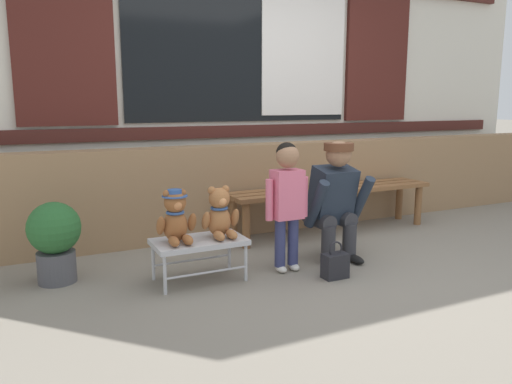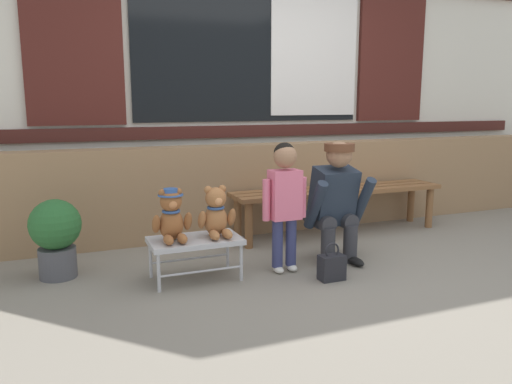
{
  "view_description": "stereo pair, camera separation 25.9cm",
  "coord_description": "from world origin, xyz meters",
  "px_view_note": "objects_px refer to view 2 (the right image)",
  "views": [
    {
      "loc": [
        -2.12,
        -2.83,
        1.24
      ],
      "look_at": [
        -0.45,
        0.6,
        0.55
      ],
      "focal_mm": 34.83,
      "sensor_mm": 36.0,
      "label": 1
    },
    {
      "loc": [
        -1.88,
        -2.94,
        1.24
      ],
      "look_at": [
        -0.45,
        0.6,
        0.55
      ],
      "focal_mm": 34.83,
      "sensor_mm": 36.0,
      "label": 2
    }
  ],
  "objects_px": {
    "small_display_bench": "(195,243)",
    "potted_plant": "(56,234)",
    "wooden_bench_long": "(339,195)",
    "teddy_bear_plain": "(216,214)",
    "child_standing": "(285,193)",
    "adult_crouching": "(336,201)",
    "teddy_bear_with_hat": "(172,216)",
    "handbag_on_ground": "(332,267)"
  },
  "relations": [
    {
      "from": "wooden_bench_long",
      "to": "child_standing",
      "type": "bearing_deg",
      "value": -139.96
    },
    {
      "from": "teddy_bear_with_hat",
      "to": "handbag_on_ground",
      "type": "bearing_deg",
      "value": -19.82
    },
    {
      "from": "small_display_bench",
      "to": "child_standing",
      "type": "relative_size",
      "value": 0.67
    },
    {
      "from": "wooden_bench_long",
      "to": "teddy_bear_plain",
      "type": "xyz_separation_m",
      "value": [
        -1.44,
        -0.71,
        0.09
      ]
    },
    {
      "from": "adult_crouching",
      "to": "small_display_bench",
      "type": "bearing_deg",
      "value": -179.93
    },
    {
      "from": "teddy_bear_plain",
      "to": "child_standing",
      "type": "xyz_separation_m",
      "value": [
        0.5,
        -0.08,
        0.13
      ]
    },
    {
      "from": "wooden_bench_long",
      "to": "potted_plant",
      "type": "bearing_deg",
      "value": -173.02
    },
    {
      "from": "adult_crouching",
      "to": "potted_plant",
      "type": "bearing_deg",
      "value": 168.84
    },
    {
      "from": "teddy_bear_with_hat",
      "to": "teddy_bear_plain",
      "type": "relative_size",
      "value": 1.0
    },
    {
      "from": "teddy_bear_with_hat",
      "to": "adult_crouching",
      "type": "distance_m",
      "value": 1.3
    },
    {
      "from": "wooden_bench_long",
      "to": "child_standing",
      "type": "xyz_separation_m",
      "value": [
        -0.94,
        -0.79,
        0.22
      ]
    },
    {
      "from": "teddy_bear_plain",
      "to": "adult_crouching",
      "type": "height_order",
      "value": "adult_crouching"
    },
    {
      "from": "wooden_bench_long",
      "to": "small_display_bench",
      "type": "bearing_deg",
      "value": -155.99
    },
    {
      "from": "small_display_bench",
      "to": "adult_crouching",
      "type": "xyz_separation_m",
      "value": [
        1.14,
        0.0,
        0.21
      ]
    },
    {
      "from": "wooden_bench_long",
      "to": "handbag_on_ground",
      "type": "distance_m",
      "value": 1.33
    },
    {
      "from": "wooden_bench_long",
      "to": "teddy_bear_with_hat",
      "type": "height_order",
      "value": "teddy_bear_with_hat"
    },
    {
      "from": "small_display_bench",
      "to": "teddy_bear_plain",
      "type": "distance_m",
      "value": 0.25
    },
    {
      "from": "small_display_bench",
      "to": "child_standing",
      "type": "bearing_deg",
      "value": -6.88
    },
    {
      "from": "child_standing",
      "to": "teddy_bear_with_hat",
      "type": "bearing_deg",
      "value": 174.31
    },
    {
      "from": "teddy_bear_with_hat",
      "to": "child_standing",
      "type": "relative_size",
      "value": 0.38
    },
    {
      "from": "handbag_on_ground",
      "to": "wooden_bench_long",
      "type": "bearing_deg",
      "value": 56.93
    },
    {
      "from": "small_display_bench",
      "to": "adult_crouching",
      "type": "relative_size",
      "value": 0.67
    },
    {
      "from": "small_display_bench",
      "to": "child_standing",
      "type": "distance_m",
      "value": 0.74
    },
    {
      "from": "teddy_bear_with_hat",
      "to": "teddy_bear_plain",
      "type": "bearing_deg",
      "value": -0.13
    },
    {
      "from": "handbag_on_ground",
      "to": "potted_plant",
      "type": "relative_size",
      "value": 0.48
    },
    {
      "from": "adult_crouching",
      "to": "handbag_on_ground",
      "type": "relative_size",
      "value": 3.49
    },
    {
      "from": "small_display_bench",
      "to": "teddy_bear_with_hat",
      "type": "height_order",
      "value": "teddy_bear_with_hat"
    },
    {
      "from": "wooden_bench_long",
      "to": "teddy_bear_plain",
      "type": "bearing_deg",
      "value": -153.71
    },
    {
      "from": "small_display_bench",
      "to": "teddy_bear_plain",
      "type": "xyz_separation_m",
      "value": [
        0.16,
        0.0,
        0.2
      ]
    },
    {
      "from": "wooden_bench_long",
      "to": "teddy_bear_with_hat",
      "type": "xyz_separation_m",
      "value": [
        -1.76,
        -0.71,
        0.1
      ]
    },
    {
      "from": "wooden_bench_long",
      "to": "handbag_on_ground",
      "type": "relative_size",
      "value": 7.72
    },
    {
      "from": "potted_plant",
      "to": "wooden_bench_long",
      "type": "bearing_deg",
      "value": 6.98
    },
    {
      "from": "small_display_bench",
      "to": "child_standing",
      "type": "xyz_separation_m",
      "value": [
        0.66,
        -0.08,
        0.33
      ]
    },
    {
      "from": "teddy_bear_with_hat",
      "to": "potted_plant",
      "type": "xyz_separation_m",
      "value": [
        -0.75,
        0.4,
        -0.15
      ]
    },
    {
      "from": "teddy_bear_with_hat",
      "to": "child_standing",
      "type": "xyz_separation_m",
      "value": [
        0.82,
        -0.08,
        0.12
      ]
    },
    {
      "from": "teddy_bear_plain",
      "to": "adult_crouching",
      "type": "bearing_deg",
      "value": 0.0
    },
    {
      "from": "wooden_bench_long",
      "to": "child_standing",
      "type": "relative_size",
      "value": 2.19
    },
    {
      "from": "wooden_bench_long",
      "to": "adult_crouching",
      "type": "relative_size",
      "value": 2.21
    },
    {
      "from": "small_display_bench",
      "to": "potted_plant",
      "type": "relative_size",
      "value": 1.12
    },
    {
      "from": "child_standing",
      "to": "adult_crouching",
      "type": "height_order",
      "value": "child_standing"
    },
    {
      "from": "adult_crouching",
      "to": "handbag_on_ground",
      "type": "distance_m",
      "value": 0.59
    },
    {
      "from": "child_standing",
      "to": "wooden_bench_long",
      "type": "bearing_deg",
      "value": 40.04
    }
  ]
}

